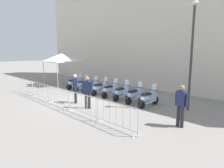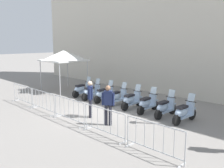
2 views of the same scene
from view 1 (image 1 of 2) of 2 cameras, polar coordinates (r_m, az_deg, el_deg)
The scene contains 20 objects.
ground_plane at distance 12.06m, azimuth -8.93°, elevation -5.01°, with size 120.00×120.00×0.00m, color gray.
building_facade at distance 17.26m, azimuth 11.81°, elevation 17.47°, with size 28.00×2.40×10.89m, color beige.
motorcycle_0 at distance 15.97m, azimuth -11.22°, elevation 0.16°, with size 0.56×1.72×1.24m.
motorcycle_1 at distance 15.06m, azimuth -9.29°, elevation -0.34°, with size 0.56×1.72×1.24m.
motorcycle_2 at distance 14.30m, azimuth -6.54°, elevation -0.80°, with size 0.56×1.72×1.24m.
motorcycle_3 at distance 13.53m, azimuth -3.71°, elevation -1.35°, with size 0.56×1.73×1.24m.
motorcycle_4 at distance 12.78m, azimuth -0.58°, elevation -1.98°, with size 0.56×1.72×1.24m.
motorcycle_5 at distance 12.06m, azimuth 2.88°, elevation -2.68°, with size 0.56×1.72×1.24m.
motorcycle_6 at distance 11.41m, azimuth 6.77°, elevation -3.45°, with size 0.56×1.72×1.24m.
motorcycle_7 at distance 10.73m, azimuth 10.80°, elevation -4.39°, with size 0.56×1.73×1.24m.
barrier_segment_0 at distance 15.15m, azimuth -24.54°, elevation -0.75°, with size 2.20×0.49×1.07m.
barrier_segment_1 at distance 13.06m, azimuth -21.01°, elevation -2.04°, with size 2.20×0.49×1.07m.
barrier_segment_2 at distance 11.05m, azimuth -16.15°, elevation -3.81°, with size 2.20×0.49×1.07m.
barrier_segment_3 at distance 9.17m, azimuth -9.18°, elevation -6.27°, with size 2.20×0.49×1.07m.
barrier_segment_4 at distance 7.52m, azimuth 1.22°, elevation -9.73°, with size 2.20×0.49×1.07m.
street_lamp at distance 10.41m, azimuth 23.07°, elevation 10.54°, with size 0.36×0.36×5.47m.
officer_near_row_end at distance 8.09m, azimuth 20.17°, elevation -5.57°, with size 0.55×0.27×1.73m.
officer_mid_plaza at distance 10.18m, azimuth -7.47°, elevation -2.02°, with size 0.46×0.39×1.73m.
officer_by_barriers at distance 11.41m, azimuth -10.99°, elevation -0.86°, with size 0.41×0.42×1.73m.
canopy_tent at distance 18.04m, azimuth -15.05°, elevation 7.67°, with size 2.66×2.66×2.91m.
Camera 1 is at (9.29, -7.07, 3.01)m, focal length 30.20 mm.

